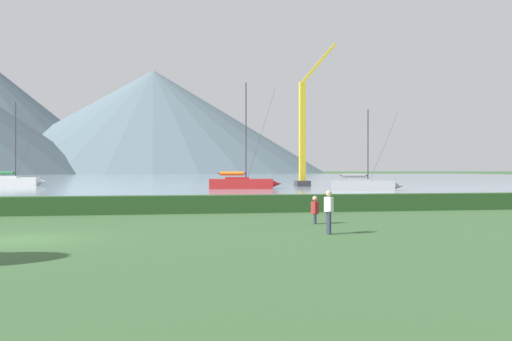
% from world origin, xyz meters
% --- Properties ---
extents(ground_plane, '(1000.00, 1000.00, 0.00)m').
position_xyz_m(ground_plane, '(0.00, 0.00, 0.00)').
color(ground_plane, '#385B33').
extents(harbor_water, '(320.00, 246.00, 0.00)m').
position_xyz_m(harbor_water, '(0.00, 137.00, 0.00)').
color(harbor_water, '#8499A8').
rests_on(harbor_water, ground_plane).
extents(hedge_line, '(80.00, 1.20, 0.99)m').
position_xyz_m(hedge_line, '(0.00, 11.00, 0.49)').
color(hedge_line, '#284C23').
rests_on(hedge_line, ground_plane).
extents(sailboat_slip_2, '(8.92, 2.98, 12.13)m').
position_xyz_m(sailboat_slip_2, '(-15.99, 67.04, 0.75)').
color(sailboat_slip_2, white).
rests_on(sailboat_slip_2, harbor_water).
extents(sailboat_slip_5, '(8.22, 4.37, 9.18)m').
position_xyz_m(sailboat_slip_5, '(27.71, 40.70, 0.67)').
color(sailboat_slip_5, '#9E9EA3').
rests_on(sailboat_slip_5, harbor_water).
extents(sailboat_slip_6, '(9.11, 3.35, 13.10)m').
position_xyz_m(sailboat_slip_6, '(15.03, 49.02, 0.76)').
color(sailboat_slip_6, red).
rests_on(sailboat_slip_6, harbor_water).
extents(person_seated_viewer, '(0.36, 0.55, 1.25)m').
position_xyz_m(person_seated_viewer, '(11.59, 3.78, 0.69)').
color(person_seated_viewer, '#2D3347').
rests_on(person_seated_viewer, ground_plane).
extents(person_standing_walker, '(0.36, 0.57, 1.65)m').
position_xyz_m(person_standing_walker, '(11.00, -0.22, 0.97)').
color(person_standing_walker, '#2D3347').
rests_on(person_standing_walker, ground_plane).
extents(dock_crane, '(5.95, 2.00, 20.35)m').
position_xyz_m(dock_crane, '(25.08, 57.30, 6.63)').
color(dock_crane, '#333338').
rests_on(dock_crane, ground_plane).
extents(distant_hill_central_peak, '(222.61, 222.61, 66.63)m').
position_xyz_m(distant_hill_central_peak, '(3.12, 357.92, 33.32)').
color(distant_hill_central_peak, slate).
rests_on(distant_hill_central_peak, ground_plane).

